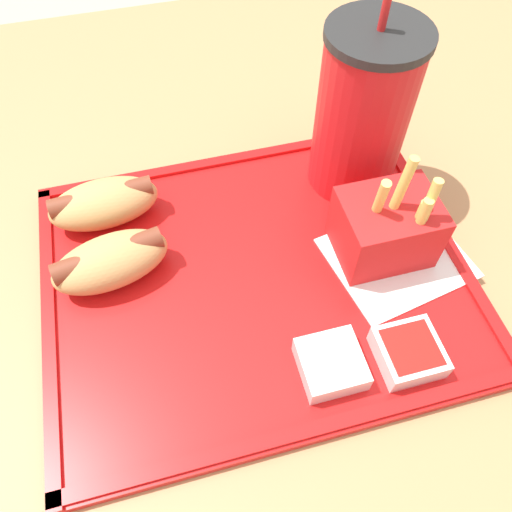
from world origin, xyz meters
TOP-DOWN VIEW (x-y plane):
  - ground_plane at (0.00, 0.00)m, footprint 8.00×8.00m
  - dining_table at (0.00, 0.00)m, footprint 1.22×1.07m
  - food_tray at (-0.04, 0.00)m, footprint 0.41×0.32m
  - paper_napkin at (0.10, -0.02)m, footprint 0.15×0.13m
  - soda_cup at (0.10, 0.10)m, footprint 0.10×0.10m
  - hot_dog_far at (-0.17, 0.11)m, footprint 0.11×0.06m
  - hot_dog_near at (-0.17, 0.04)m, footprint 0.12×0.08m
  - fries_carton at (0.09, -0.00)m, footprint 0.09×0.07m
  - sauce_cup_mayo at (-0.00, -0.11)m, footprint 0.05×0.05m
  - sauce_cup_ketchup at (0.07, -0.11)m, footprint 0.05×0.05m

SIDE VIEW (x-z plane):
  - ground_plane at x=0.00m, z-range 0.00..0.00m
  - dining_table at x=0.00m, z-range 0.00..0.73m
  - food_tray at x=-0.04m, z-range 0.72..0.74m
  - paper_napkin at x=0.10m, z-range 0.74..0.74m
  - sauce_cup_mayo at x=0.00m, z-range 0.74..0.76m
  - sauce_cup_ketchup at x=0.07m, z-range 0.74..0.76m
  - hot_dog_far at x=-0.17m, z-range 0.74..0.78m
  - hot_dog_near at x=-0.17m, z-range 0.74..0.78m
  - fries_carton at x=0.09m, z-range 0.71..0.83m
  - soda_cup at x=0.10m, z-range 0.72..0.93m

